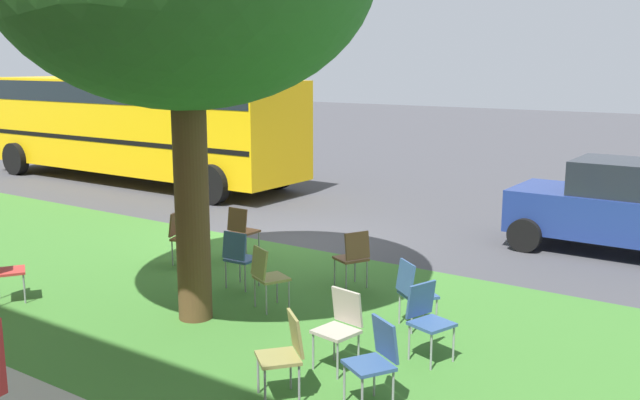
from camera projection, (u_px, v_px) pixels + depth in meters
name	position (u px, v px, depth m)	size (l,w,h in m)	color
ground	(293.00, 242.00, 13.17)	(80.00, 80.00, 0.00)	#424247
grass_verge	(166.00, 286.00, 10.58)	(48.00, 6.00, 0.01)	#3D752D
chair_0	(413.00, 289.00, 8.82)	(0.58, 0.58, 0.88)	#335184
chair_1	(375.00, 356.00, 6.80)	(0.56, 0.57, 0.88)	#335184
chair_2	(182.00, 233.00, 11.71)	(0.53, 0.53, 0.88)	brown
chair_3	(285.00, 350.00, 6.96)	(0.59, 0.59, 0.88)	olive
chair_4	(267.00, 273.00, 9.49)	(0.55, 0.56, 0.88)	olive
chair_5	(427.00, 316.00, 7.90)	(0.53, 0.52, 0.88)	#335184
chair_6	(242.00, 228.00, 12.09)	(0.42, 0.42, 0.88)	brown
chair_7	(4.00, 266.00, 9.81)	(0.57, 0.58, 0.88)	#B7332D
chair_8	(353.00, 255.00, 10.41)	(0.56, 0.56, 0.88)	brown
chair_9	(239.00, 255.00, 10.39)	(0.44, 0.45, 0.88)	#335184
chair_10	(340.00, 323.00, 7.67)	(0.48, 0.48, 0.88)	#ADA393
parked_car	(624.00, 207.00, 12.28)	(3.70, 1.92, 1.65)	navy
school_bus	(136.00, 119.00, 19.64)	(10.40, 2.80, 2.88)	yellow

